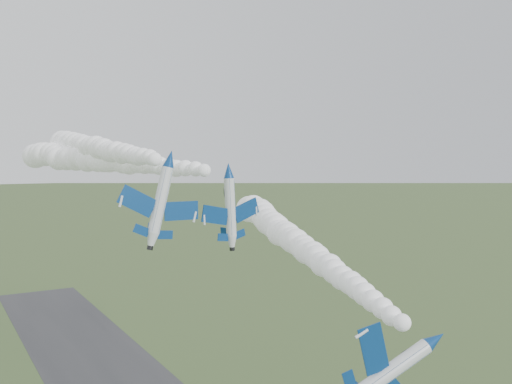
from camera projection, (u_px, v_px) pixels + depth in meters
jet_lead at (436, 340)px, 52.12m from camera, size 5.48×12.16×8.96m
smoke_trail_jet_lead at (300, 245)px, 87.84m from camera, size 19.86×68.65×5.43m
jet_pair_left at (170, 159)px, 68.61m from camera, size 9.87×12.23×3.66m
smoke_trail_jet_pair_left at (97, 148)px, 96.71m from camera, size 5.22×59.68×4.94m
jet_pair_right at (229, 170)px, 73.32m from camera, size 9.74×11.42×2.86m
smoke_trail_jet_pair_right at (101, 160)px, 97.37m from camera, size 19.01×61.07×4.99m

